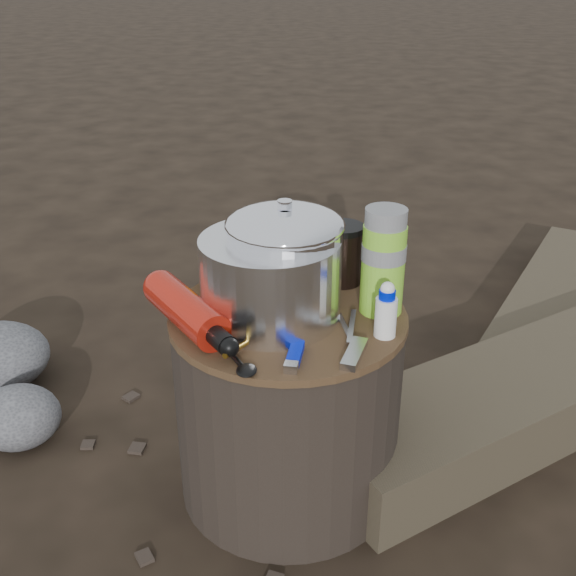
{
  "coord_description": "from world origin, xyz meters",
  "views": [
    {
      "loc": [
        0.05,
        -1.2,
        1.07
      ],
      "look_at": [
        0.0,
        0.0,
        0.48
      ],
      "focal_mm": 43.83,
      "sensor_mm": 36.0,
      "label": 1
    }
  ],
  "objects_px": {
    "thermos": "(383,262)",
    "stump": "(288,404)",
    "travel_mug": "(342,254)",
    "camping_pot": "(285,262)",
    "fuel_bottle": "(186,310)"
  },
  "relations": [
    {
      "from": "stump",
      "to": "thermos",
      "type": "bearing_deg",
      "value": 7.18
    },
    {
      "from": "camping_pot",
      "to": "fuel_bottle",
      "type": "distance_m",
      "value": 0.2
    },
    {
      "from": "camping_pot",
      "to": "travel_mug",
      "type": "distance_m",
      "value": 0.19
    },
    {
      "from": "fuel_bottle",
      "to": "travel_mug",
      "type": "relative_size",
      "value": 2.33
    },
    {
      "from": "thermos",
      "to": "travel_mug",
      "type": "height_order",
      "value": "thermos"
    },
    {
      "from": "stump",
      "to": "camping_pot",
      "type": "xyz_separation_m",
      "value": [
        -0.01,
        0.01,
        0.32
      ]
    },
    {
      "from": "thermos",
      "to": "camping_pot",
      "type": "bearing_deg",
      "value": -174.74
    },
    {
      "from": "stump",
      "to": "fuel_bottle",
      "type": "distance_m",
      "value": 0.32
    },
    {
      "from": "fuel_bottle",
      "to": "thermos",
      "type": "bearing_deg",
      "value": -23.82
    },
    {
      "from": "camping_pot",
      "to": "travel_mug",
      "type": "relative_size",
      "value": 1.73
    },
    {
      "from": "thermos",
      "to": "stump",
      "type": "bearing_deg",
      "value": -172.82
    },
    {
      "from": "thermos",
      "to": "travel_mug",
      "type": "bearing_deg",
      "value": 119.72
    },
    {
      "from": "fuel_bottle",
      "to": "stump",
      "type": "bearing_deg",
      "value": -19.21
    },
    {
      "from": "fuel_bottle",
      "to": "camping_pot",
      "type": "bearing_deg",
      "value": -17.09
    },
    {
      "from": "travel_mug",
      "to": "fuel_bottle",
      "type": "bearing_deg",
      "value": -145.13
    }
  ]
}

